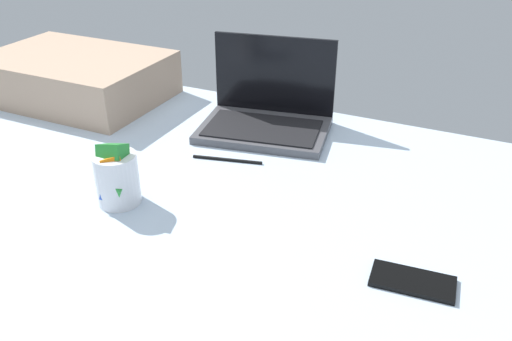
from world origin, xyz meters
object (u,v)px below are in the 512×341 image
cell_phone (413,281)px  snack_cup (117,177)px  pillow (76,77)px  laptop (267,113)px

cell_phone → snack_cup: bearing=-94.6°
pillow → cell_phone: bearing=-21.4°
laptop → cell_phone: size_ratio=2.61×
snack_cup → pillow: (-48.58, 43.08, 0.51)cm
snack_cup → pillow: bearing=138.4°
laptop → pillow: bearing=173.3°
snack_cup → cell_phone: (60.74, 0.27, -5.59)cm
cell_phone → pillow: pillow is taller
snack_cup → pillow: 64.93cm
laptop → pillow: (-61.33, -3.63, 2.09)cm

